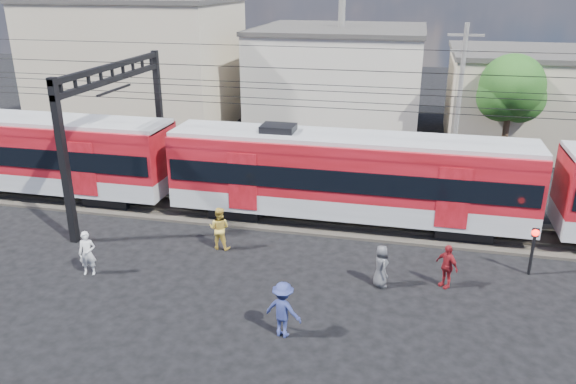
# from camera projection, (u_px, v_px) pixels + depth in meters

# --- Properties ---
(ground) EXTENTS (120.00, 120.00, 0.00)m
(ground) POSITION_uv_depth(u_px,v_px,m) (283.00, 315.00, 18.80)
(ground) COLOR black
(ground) RESTS_ON ground
(track_bed) EXTENTS (70.00, 3.40, 0.12)m
(track_bed) POSITION_uv_depth(u_px,v_px,m) (323.00, 220.00, 26.07)
(track_bed) COLOR #2D2823
(track_bed) RESTS_ON ground
(rail_near) EXTENTS (70.00, 0.12, 0.12)m
(rail_near) POSITION_uv_depth(u_px,v_px,m) (320.00, 224.00, 25.35)
(rail_near) COLOR #59544C
(rail_near) RESTS_ON track_bed
(rail_far) EXTENTS (70.00, 0.12, 0.12)m
(rail_far) POSITION_uv_depth(u_px,v_px,m) (326.00, 212.00, 26.72)
(rail_far) COLOR #59544C
(rail_far) RESTS_ON track_bed
(commuter_train) EXTENTS (50.30, 3.08, 4.17)m
(commuter_train) POSITION_uv_depth(u_px,v_px,m) (353.00, 174.00, 24.97)
(commuter_train) COLOR black
(commuter_train) RESTS_ON ground
(catenary) EXTENTS (70.00, 9.30, 7.52)m
(catenary) POSITION_uv_depth(u_px,v_px,m) (142.00, 103.00, 26.09)
(catenary) COLOR black
(catenary) RESTS_ON ground
(building_west) EXTENTS (14.28, 10.20, 9.30)m
(building_west) POSITION_uv_depth(u_px,v_px,m) (139.00, 62.00, 42.59)
(building_west) COLOR tan
(building_west) RESTS_ON ground
(building_midwest) EXTENTS (12.24, 12.24, 7.30)m
(building_midwest) POSITION_uv_depth(u_px,v_px,m) (340.00, 76.00, 42.54)
(building_midwest) COLOR beige
(building_midwest) RESTS_ON ground
(building_mideast) EXTENTS (16.32, 10.20, 6.30)m
(building_mideast) POSITION_uv_depth(u_px,v_px,m) (576.00, 100.00, 36.63)
(building_mideast) COLOR tan
(building_mideast) RESTS_ON ground
(utility_pole_mid) EXTENTS (1.80, 0.24, 8.50)m
(utility_pole_mid) POSITION_uv_depth(u_px,v_px,m) (459.00, 101.00, 29.61)
(utility_pole_mid) COLOR slate
(utility_pole_mid) RESTS_ON ground
(tree_near) EXTENTS (3.82, 3.64, 6.72)m
(tree_near) POSITION_uv_depth(u_px,v_px,m) (515.00, 90.00, 31.72)
(tree_near) COLOR #382619
(tree_near) RESTS_ON ground
(pedestrian_a) EXTENTS (0.73, 0.58, 1.74)m
(pedestrian_a) POSITION_uv_depth(u_px,v_px,m) (87.00, 253.00, 21.13)
(pedestrian_a) COLOR silver
(pedestrian_a) RESTS_ON ground
(pedestrian_b) EXTENTS (0.92, 0.73, 1.82)m
(pedestrian_b) POSITION_uv_depth(u_px,v_px,m) (219.00, 228.00, 23.17)
(pedestrian_b) COLOR gold
(pedestrian_b) RESTS_ON ground
(pedestrian_c) EXTENTS (1.33, 0.96, 1.86)m
(pedestrian_c) POSITION_uv_depth(u_px,v_px,m) (283.00, 310.00, 17.41)
(pedestrian_c) COLOR navy
(pedestrian_c) RESTS_ON ground
(pedestrian_d) EXTENTS (0.98, 0.97, 1.67)m
(pedestrian_d) POSITION_uv_depth(u_px,v_px,m) (447.00, 266.00, 20.28)
(pedestrian_d) COLOR maroon
(pedestrian_d) RESTS_ON ground
(pedestrian_e) EXTENTS (0.80, 0.93, 1.61)m
(pedestrian_e) POSITION_uv_depth(u_px,v_px,m) (381.00, 266.00, 20.32)
(pedestrian_e) COLOR #444448
(pedestrian_e) RESTS_ON ground
(crossing_signal) EXTENTS (0.28, 0.28, 1.92)m
(crossing_signal) POSITION_uv_depth(u_px,v_px,m) (534.00, 243.00, 20.92)
(crossing_signal) COLOR black
(crossing_signal) RESTS_ON ground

